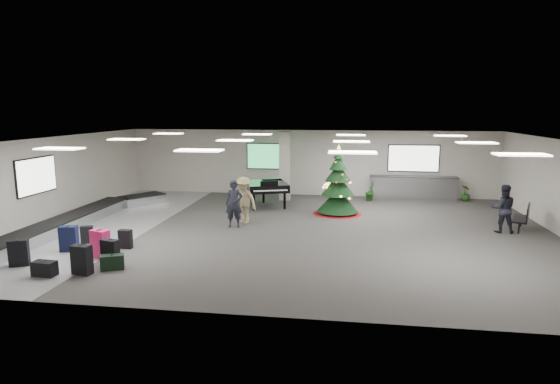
# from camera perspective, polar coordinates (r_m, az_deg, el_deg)

# --- Properties ---
(ground) EXTENTS (18.00, 18.00, 0.00)m
(ground) POSITION_cam_1_polar(r_m,az_deg,el_deg) (16.56, 1.46, -4.67)
(ground) COLOR #363431
(ground) RESTS_ON ground
(room_envelope) EXTENTS (18.02, 14.02, 3.21)m
(room_envelope) POSITION_cam_1_polar(r_m,az_deg,el_deg) (16.83, 0.47, 3.65)
(room_envelope) COLOR #B2ABA2
(room_envelope) RESTS_ON ground
(baggage_carousel) EXTENTS (2.28, 9.71, 0.43)m
(baggage_carousel) POSITION_cam_1_polar(r_m,az_deg,el_deg) (18.99, -22.81, -2.89)
(baggage_carousel) COLOR silver
(baggage_carousel) RESTS_ON ground
(service_counter) EXTENTS (4.05, 0.65, 1.08)m
(service_counter) POSITION_cam_1_polar(r_m,az_deg,el_deg) (23.06, 15.90, 0.54)
(service_counter) COLOR silver
(service_counter) RESTS_ON ground
(suitcase_0) EXTENTS (0.53, 0.35, 0.79)m
(suitcase_0) POSITION_cam_1_polar(r_m,az_deg,el_deg) (13.21, -23.01, -7.61)
(suitcase_0) COLOR black
(suitcase_0) RESTS_ON ground
(suitcase_1) EXTENTS (0.51, 0.34, 0.75)m
(suitcase_1) POSITION_cam_1_polar(r_m,az_deg,el_deg) (13.64, -19.97, -6.95)
(suitcase_1) COLOR black
(suitcase_1) RESTS_ON ground
(pink_suitcase) EXTENTS (0.59, 0.45, 0.84)m
(pink_suitcase) POSITION_cam_1_polar(r_m,az_deg,el_deg) (14.41, -21.06, -5.93)
(pink_suitcase) COLOR #DD1C5C
(pink_suitcase) RESTS_ON ground
(suitcase_3) EXTENTS (0.40, 0.22, 0.60)m
(suitcase_3) POSITION_cam_1_polar(r_m,az_deg,el_deg) (15.14, -18.32, -5.46)
(suitcase_3) COLOR black
(suitcase_3) RESTS_ON ground
(navy_suitcase) EXTENTS (0.55, 0.39, 0.80)m
(navy_suitcase) POSITION_cam_1_polar(r_m,az_deg,el_deg) (15.41, -24.34, -5.22)
(navy_suitcase) COLOR black
(navy_suitcase) RESTS_ON ground
(suitcase_5) EXTENTS (0.55, 0.44, 0.75)m
(suitcase_5) POSITION_cam_1_polar(r_m,az_deg,el_deg) (14.63, -29.23, -6.49)
(suitcase_5) COLOR black
(suitcase_5) RESTS_ON ground
(green_duffel) EXTENTS (0.66, 0.51, 0.42)m
(green_duffel) POSITION_cam_1_polar(r_m,az_deg,el_deg) (13.35, -19.76, -8.04)
(green_duffel) COLOR black
(green_duffel) RESTS_ON ground
(suitcase_8) EXTENTS (0.43, 0.35, 0.58)m
(suitcase_8) POSITION_cam_1_polar(r_m,az_deg,el_deg) (16.14, -22.48, -4.82)
(suitcase_8) COLOR black
(suitcase_8) RESTS_ON ground
(black_duffel) EXTENTS (0.61, 0.37, 0.41)m
(black_duffel) POSITION_cam_1_polar(r_m,az_deg,el_deg) (13.53, -26.77, -8.34)
(black_duffel) COLOR black
(black_duffel) RESTS_ON ground
(christmas_tree) EXTENTS (1.98, 1.98, 2.82)m
(christmas_tree) POSITION_cam_1_polar(r_m,az_deg,el_deg) (19.06, 7.06, 0.19)
(christmas_tree) COLOR maroon
(christmas_tree) RESTS_ON ground
(grand_piano) EXTENTS (2.28, 2.59, 1.24)m
(grand_piano) POSITION_cam_1_polar(r_m,az_deg,el_deg) (20.37, -1.65, 0.67)
(grand_piano) COLOR black
(grand_piano) RESTS_ON ground
(bench) EXTENTS (0.99, 1.49, 0.90)m
(bench) POSITION_cam_1_polar(r_m,az_deg,el_deg) (18.55, 27.57, -2.61)
(bench) COLOR black
(bench) RESTS_ON ground
(traveler_a) EXTENTS (0.64, 0.44, 1.71)m
(traveler_a) POSITION_cam_1_polar(r_m,az_deg,el_deg) (16.88, -5.61, -1.46)
(traveler_a) COLOR black
(traveler_a) RESTS_ON ground
(traveler_b) EXTENTS (1.29, 1.07, 1.74)m
(traveler_b) POSITION_cam_1_polar(r_m,az_deg,el_deg) (17.46, -4.44, -0.99)
(traveler_b) COLOR #9A875F
(traveler_b) RESTS_ON ground
(traveler_bench) EXTENTS (0.87, 0.70, 1.68)m
(traveler_bench) POSITION_cam_1_polar(r_m,az_deg,el_deg) (17.80, 25.55, -1.85)
(traveler_bench) COLOR black
(traveler_bench) RESTS_ON ground
(potted_plant_left) EXTENTS (0.62, 0.64, 0.91)m
(potted_plant_left) POSITION_cam_1_polar(r_m,az_deg,el_deg) (22.10, 10.95, 0.10)
(potted_plant_left) COLOR #133C14
(potted_plant_left) RESTS_ON ground
(potted_plant_right) EXTENTS (0.57, 0.57, 0.74)m
(potted_plant_right) POSITION_cam_1_polar(r_m,az_deg,el_deg) (23.33, 21.68, -0.12)
(potted_plant_right) COLOR #133C14
(potted_plant_right) RESTS_ON ground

